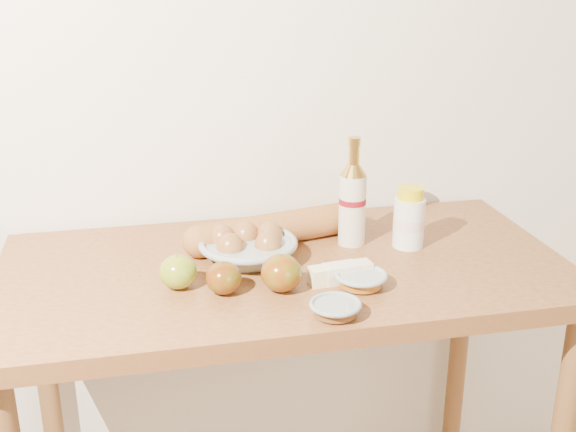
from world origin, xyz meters
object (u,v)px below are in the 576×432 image
at_px(cream_bottle, 409,219).
at_px(bourbon_bottle, 352,202).
at_px(table, 285,316).
at_px(baguette, 276,229).
at_px(egg_bowl, 248,247).

bearing_deg(cream_bottle, bourbon_bottle, 167.70).
xyz_separation_m(table, baguette, (0.00, 0.12, 0.16)).
bearing_deg(egg_bowl, baguette, 45.65).
bearing_deg(cream_bottle, egg_bowl, -172.74).
xyz_separation_m(bourbon_bottle, baguette, (-0.17, 0.03, -0.06)).
relative_size(table, bourbon_bottle, 4.85).
bearing_deg(baguette, egg_bowl, -146.85).
relative_size(cream_bottle, egg_bowl, 0.63).
relative_size(table, egg_bowl, 5.50).
bearing_deg(bourbon_bottle, table, -167.68).
distance_m(bourbon_bottle, baguette, 0.18).
bearing_deg(egg_bowl, bourbon_bottle, 10.28).
bearing_deg(table, baguette, 88.14).
height_order(bourbon_bottle, cream_bottle, bourbon_bottle).
height_order(bourbon_bottle, baguette, bourbon_bottle).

